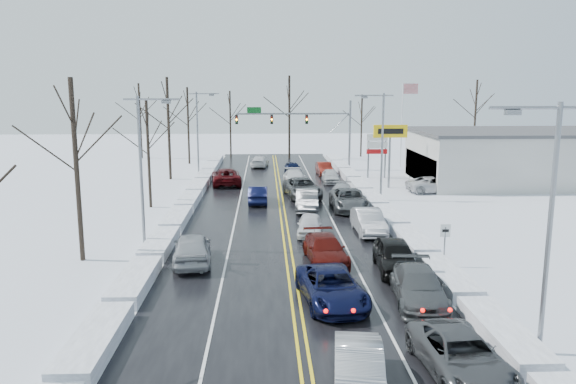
{
  "coord_description": "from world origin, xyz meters",
  "views": [
    {
      "loc": [
        -1.34,
        -36.43,
        9.47
      ],
      "look_at": [
        0.22,
        0.78,
        2.5
      ],
      "focal_mm": 35.0,
      "sensor_mm": 36.0,
      "label": 1
    }
  ],
  "objects_px": {
    "tires_plus_sign": "(390,136)",
    "traffic_signal_mast": "(306,123)",
    "flagpole": "(403,118)",
    "dealership_building": "(519,157)",
    "oncoming_car_0": "(258,203)"
  },
  "relations": [
    {
      "from": "tires_plus_sign",
      "to": "traffic_signal_mast",
      "type": "bearing_deg",
      "value": 120.46
    },
    {
      "from": "flagpole",
      "to": "dealership_building",
      "type": "xyz_separation_m",
      "value": [
        8.8,
        -12.0,
        -3.27
      ]
    },
    {
      "from": "tires_plus_sign",
      "to": "flagpole",
      "type": "relative_size",
      "value": 0.6
    },
    {
      "from": "tires_plus_sign",
      "to": "oncoming_car_0",
      "type": "bearing_deg",
      "value": -151.54
    },
    {
      "from": "flagpole",
      "to": "oncoming_car_0",
      "type": "relative_size",
      "value": 2.27
    },
    {
      "from": "flagpole",
      "to": "traffic_signal_mast",
      "type": "bearing_deg",
      "value": -170.27
    },
    {
      "from": "dealership_building",
      "to": "tires_plus_sign",
      "type": "bearing_deg",
      "value": -171.53
    },
    {
      "from": "traffic_signal_mast",
      "to": "tires_plus_sign",
      "type": "distance_m",
      "value": 13.92
    },
    {
      "from": "traffic_signal_mast",
      "to": "dealership_building",
      "type": "bearing_deg",
      "value": -25.95
    },
    {
      "from": "traffic_signal_mast",
      "to": "oncoming_car_0",
      "type": "bearing_deg",
      "value": -105.96
    },
    {
      "from": "tires_plus_sign",
      "to": "flagpole",
      "type": "height_order",
      "value": "flagpole"
    },
    {
      "from": "tires_plus_sign",
      "to": "oncoming_car_0",
      "type": "xyz_separation_m",
      "value": [
        -12.41,
        -6.72,
        -4.99
      ]
    },
    {
      "from": "tires_plus_sign",
      "to": "flagpole",
      "type": "xyz_separation_m",
      "value": [
        4.67,
        14.01,
        0.93
      ]
    },
    {
      "from": "dealership_building",
      "to": "oncoming_car_0",
      "type": "relative_size",
      "value": 4.63
    },
    {
      "from": "tires_plus_sign",
      "to": "dealership_building",
      "type": "height_order",
      "value": "tires_plus_sign"
    }
  ]
}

